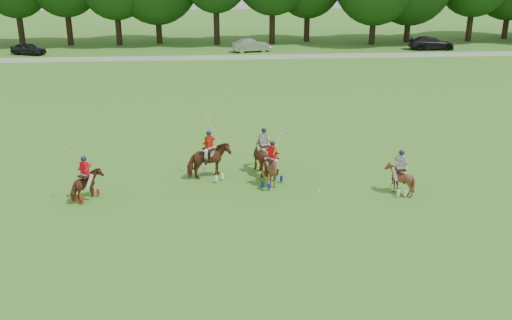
{
  "coord_description": "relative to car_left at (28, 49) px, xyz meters",
  "views": [
    {
      "loc": [
        -0.58,
        -21.11,
        10.86
      ],
      "look_at": [
        1.34,
        4.2,
        1.4
      ],
      "focal_mm": 40.0,
      "sensor_mm": 36.0,
      "label": 1
    }
  ],
  "objects": [
    {
      "name": "polo_red_c",
      "position": [
        22.61,
        -38.19,
        0.17
      ],
      "size": [
        1.89,
        1.92,
        2.83
      ],
      "color": "#552816",
      "rests_on": "ground"
    },
    {
      "name": "car_right",
      "position": [
        44.74,
        0.0,
        0.09
      ],
      "size": [
        5.17,
        2.25,
        1.48
      ],
      "primitive_type": "imported",
      "rotation": [
        0.0,
        0.0,
        1.54
      ],
      "color": "black",
      "rests_on": "ground"
    },
    {
      "name": "boundary_rail",
      "position": [
        20.49,
        -4.5,
        -0.43
      ],
      "size": [
        120.0,
        0.1,
        0.44
      ],
      "primitive_type": "cube",
      "color": "white",
      "rests_on": "ground"
    },
    {
      "name": "polo_red_b",
      "position": [
        19.6,
        -36.99,
        0.27
      ],
      "size": [
        2.35,
        2.35,
        3.03
      ],
      "color": "#552816",
      "rests_on": "ground"
    },
    {
      "name": "polo_red_a",
      "position": [
        14.0,
        -39.15,
        0.1
      ],
      "size": [
        1.52,
        1.76,
        2.65
      ],
      "color": "#552816",
      "rests_on": "ground"
    },
    {
      "name": "car_mid",
      "position": [
        24.23,
        0.0,
        0.04
      ],
      "size": [
        4.42,
        2.29,
        1.39
      ],
      "primitive_type": "imported",
      "rotation": [
        0.0,
        0.0,
        1.77
      ],
      "color": "#A0A1A5",
      "rests_on": "ground"
    },
    {
      "name": "ground",
      "position": [
        20.49,
        -42.5,
        -0.65
      ],
      "size": [
        180.0,
        180.0,
        0.0
      ],
      "primitive_type": "plane",
      "color": "#2E671D",
      "rests_on": "ground"
    },
    {
      "name": "car_left",
      "position": [
        0.0,
        0.0,
        0.0
      ],
      "size": [
        4.1,
        2.72,
        1.3
      ],
      "primitive_type": "imported",
      "rotation": [
        0.0,
        0.0,
        1.23
      ],
      "color": "black",
      "rests_on": "ground"
    },
    {
      "name": "polo_stripe_b",
      "position": [
        28.48,
        -39.5,
        0.1
      ],
      "size": [
        1.15,
        1.29,
        2.14
      ],
      "color": "#552816",
      "rests_on": "ground"
    },
    {
      "name": "polo_stripe_a",
      "position": [
        22.37,
        -36.42,
        0.23
      ],
      "size": [
        1.46,
        2.19,
        2.4
      ],
      "color": "#552816",
      "rests_on": "ground"
    },
    {
      "name": "polo_ball",
      "position": [
        24.76,
        -39.11,
        -0.6
      ],
      "size": [
        0.09,
        0.09,
        0.09
      ],
      "primitive_type": "sphere",
      "color": "white",
      "rests_on": "ground"
    }
  ]
}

